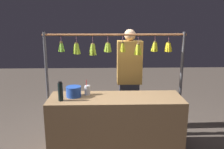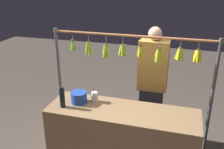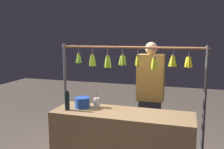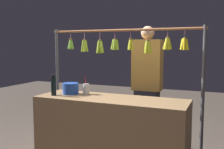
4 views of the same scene
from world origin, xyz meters
The scene contains 6 objects.
market_counter centered at (0.00, 0.00, 0.41)m, with size 1.90×0.61×0.82m, color olive.
display_rack centered at (-0.01, -0.40, 1.28)m, with size 2.18×0.13×1.72m.
water_bottle centered at (0.75, 0.13, 0.95)m, with size 0.07×0.07×0.27m.
blue_bucket centered at (0.60, -0.04, 0.90)m, with size 0.21×0.21×0.15m, color #2348A8.
drink_cup centered at (0.41, -0.12, 0.89)m, with size 0.08×0.08×0.22m.
vendor_person centered at (-0.27, -0.72, 0.86)m, with size 0.42×0.23×1.75m.
Camera 4 is at (-1.29, 2.96, 1.46)m, focal length 42.35 mm.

